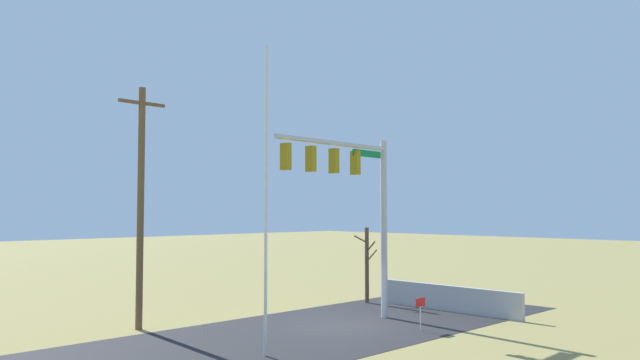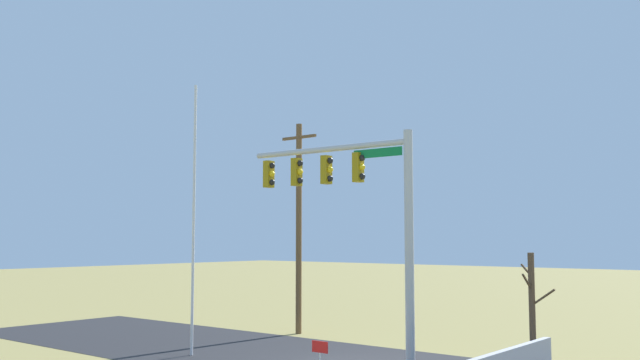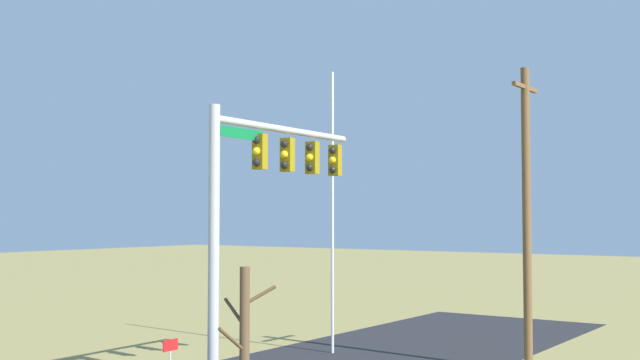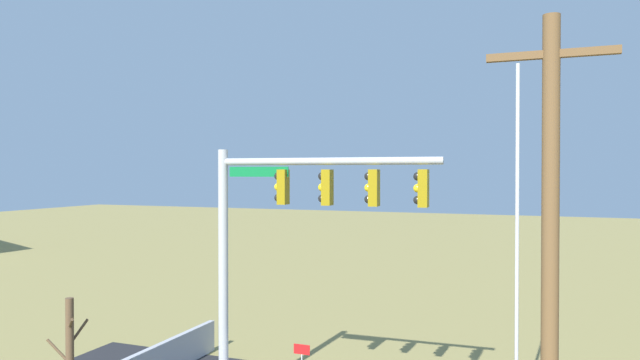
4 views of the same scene
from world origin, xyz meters
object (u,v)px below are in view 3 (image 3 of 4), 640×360
at_px(utility_pole, 527,213).
at_px(open_sign, 170,351).
at_px(bare_tree, 244,357).
at_px(signal_mast, 261,191).
at_px(flagpole, 332,211).

relative_size(utility_pole, open_sign, 7.55).
bearing_deg(bare_tree, open_sign, -122.56).
distance_m(utility_pole, bare_tree, 11.64).
relative_size(signal_mast, open_sign, 6.11).
xyz_separation_m(signal_mast, bare_tree, (4.45, 3.24, -3.45)).
bearing_deg(flagpole, bare_tree, 25.42).
relative_size(signal_mast, flagpole, 0.77).
xyz_separation_m(bare_tree, open_sign, (-3.80, -5.95, -0.98)).
xyz_separation_m(signal_mast, open_sign, (0.65, -2.71, -4.44)).
distance_m(flagpole, bare_tree, 11.92).
xyz_separation_m(flagpole, open_sign, (6.63, -1.00, -3.93)).
bearing_deg(flagpole, utility_pole, 96.27).
height_order(utility_pole, bare_tree, utility_pole).
height_order(flagpole, open_sign, flagpole).
distance_m(bare_tree, open_sign, 7.13).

